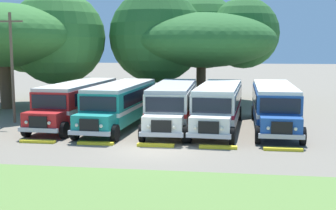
# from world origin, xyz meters

# --- Properties ---
(ground_plane) EXTENTS (220.00, 220.00, 0.00)m
(ground_plane) POSITION_xyz_m (0.00, 0.00, 0.00)
(ground_plane) COLOR slate
(foreground_grass_strip) EXTENTS (80.00, 8.45, 0.01)m
(foreground_grass_strip) POSITION_xyz_m (0.00, -7.92, 0.00)
(foreground_grass_strip) COLOR olive
(foreground_grass_strip) RESTS_ON ground_plane
(parked_bus_slot_0) EXTENTS (3.21, 10.92, 2.82)m
(parked_bus_slot_0) POSITION_xyz_m (-6.50, 6.99, 1.58)
(parked_bus_slot_0) COLOR red
(parked_bus_slot_0) RESTS_ON ground_plane
(parked_bus_slot_1) EXTENTS (3.23, 10.92, 2.82)m
(parked_bus_slot_1) POSITION_xyz_m (-3.34, 6.51, 1.58)
(parked_bus_slot_1) COLOR teal
(parked_bus_slot_1) RESTS_ON ground_plane
(parked_bus_slot_2) EXTENTS (2.82, 10.86, 2.82)m
(parked_bus_slot_2) POSITION_xyz_m (0.19, 6.70, 1.58)
(parked_bus_slot_2) COLOR silver
(parked_bus_slot_2) RESTS_ON ground_plane
(parked_bus_slot_3) EXTENTS (3.29, 10.93, 2.82)m
(parked_bus_slot_3) POSITION_xyz_m (3.19, 6.69, 1.58)
(parked_bus_slot_3) COLOR silver
(parked_bus_slot_3) RESTS_ON ground_plane
(parked_bus_slot_4) EXTENTS (2.91, 10.87, 2.82)m
(parked_bus_slot_4) POSITION_xyz_m (6.78, 7.09, 1.58)
(parked_bus_slot_4) COLOR #23519E
(parked_bus_slot_4) RESTS_ON ground_plane
(curb_wheelstop_0) EXTENTS (2.00, 0.36, 0.15)m
(curb_wheelstop_0) POSITION_xyz_m (-6.66, 0.75, 0.07)
(curb_wheelstop_0) COLOR yellow
(curb_wheelstop_0) RESTS_ON ground_plane
(curb_wheelstop_1) EXTENTS (2.00, 0.36, 0.15)m
(curb_wheelstop_1) POSITION_xyz_m (-3.33, 0.75, 0.07)
(curb_wheelstop_1) COLOR yellow
(curb_wheelstop_1) RESTS_ON ground_plane
(curb_wheelstop_2) EXTENTS (2.00, 0.36, 0.15)m
(curb_wheelstop_2) POSITION_xyz_m (0.00, 0.75, 0.07)
(curb_wheelstop_2) COLOR yellow
(curb_wheelstop_2) RESTS_ON ground_plane
(curb_wheelstop_3) EXTENTS (2.00, 0.36, 0.15)m
(curb_wheelstop_3) POSITION_xyz_m (3.33, 0.75, 0.07)
(curb_wheelstop_3) COLOR yellow
(curb_wheelstop_3) RESTS_ON ground_plane
(curb_wheelstop_4) EXTENTS (2.00, 0.36, 0.15)m
(curb_wheelstop_4) POSITION_xyz_m (6.66, 0.75, 0.07)
(curb_wheelstop_4) COLOR yellow
(curb_wheelstop_4) RESTS_ON ground_plane
(broad_shade_tree) EXTENTS (15.43, 14.50, 10.44)m
(broad_shade_tree) POSITION_xyz_m (0.68, 19.30, 6.16)
(broad_shade_tree) COLOR brown
(broad_shade_tree) RESTS_ON ground_plane
(secondary_tree) EXTENTS (14.61, 14.07, 10.12)m
(secondary_tree) POSITION_xyz_m (-14.31, 13.91, 6.10)
(secondary_tree) COLOR brown
(secondary_tree) RESTS_ON ground_plane
(utility_pole) EXTENTS (1.80, 0.20, 7.60)m
(utility_pole) POSITION_xyz_m (-11.03, 6.64, 4.05)
(utility_pole) COLOR brown
(utility_pole) RESTS_ON ground_plane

